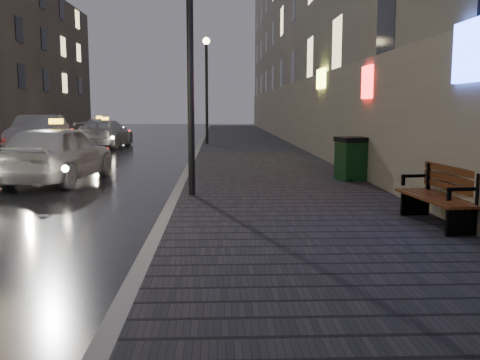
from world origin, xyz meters
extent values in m
cube|color=black|center=(3.90, 21.00, 0.07)|extent=(4.60, 58.00, 0.15)
cube|color=slate|center=(1.50, 21.00, 0.07)|extent=(0.20, 58.00, 0.15)
cube|color=slate|center=(-7.40, 21.00, 0.07)|extent=(0.20, 58.00, 0.15)
cube|color=#605B54|center=(7.10, 25.00, 6.50)|extent=(1.80, 50.00, 13.00)
cube|color=#6B6051|center=(-13.50, 39.00, 5.50)|extent=(6.00, 22.00, 11.00)
cylinder|color=black|center=(1.85, 6.00, 2.65)|extent=(0.14, 0.14, 5.00)
cylinder|color=black|center=(1.85, 22.00, 2.65)|extent=(0.14, 0.14, 5.00)
sphere|color=#FFD88C|center=(1.85, 22.00, 5.25)|extent=(0.36, 0.36, 0.36)
cube|color=black|center=(5.92, 2.16, 0.35)|extent=(0.50, 0.11, 0.40)
cube|color=black|center=(6.14, 2.18, 0.70)|extent=(0.07, 0.07, 0.70)
cube|color=black|center=(5.87, 2.15, 0.83)|extent=(0.42, 0.09, 0.05)
cube|color=black|center=(5.78, 3.65, 0.35)|extent=(0.50, 0.11, 0.40)
cube|color=black|center=(6.00, 3.67, 0.70)|extent=(0.07, 0.07, 0.70)
cube|color=black|center=(5.73, 3.64, 0.83)|extent=(0.42, 0.09, 0.05)
cube|color=#522A11|center=(5.85, 2.90, 0.58)|extent=(0.79, 1.85, 0.04)
cube|color=#522A11|center=(6.09, 2.93, 0.87)|extent=(0.21, 1.79, 0.40)
cube|color=black|center=(5.80, 8.11, 0.64)|extent=(0.80, 0.80, 0.97)
cube|color=black|center=(5.80, 8.11, 1.18)|extent=(0.86, 0.86, 0.12)
imported|color=silver|center=(-1.87, 9.16, 0.77)|extent=(2.37, 4.73, 1.55)
imported|color=gray|center=(-5.56, 18.85, 0.82)|extent=(2.17, 5.13, 1.65)
imported|color=silver|center=(-3.20, 21.71, 0.68)|extent=(2.22, 4.82, 1.37)
imported|color=silver|center=(-4.96, 28.45, 0.66)|extent=(2.71, 4.95, 1.31)
camera|label=1|loc=(2.41, -5.23, 1.99)|focal=40.00mm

